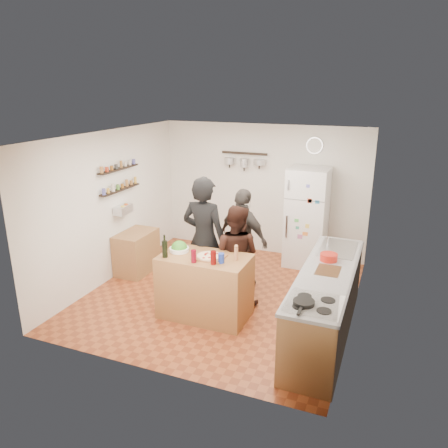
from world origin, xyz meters
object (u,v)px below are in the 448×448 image
at_px(salad_bowl, 179,249).
at_px(fridge, 307,217).
at_px(wine_bottle, 165,249).
at_px(counter_run, 326,303).
at_px(person_center, 235,255).
at_px(person_left, 204,240).
at_px(pepper_mill, 236,254).
at_px(red_bowl, 329,257).
at_px(wall_clock, 315,146).
at_px(prep_island, 205,286).
at_px(side_table, 137,252).
at_px(salt_canister, 221,258).
at_px(skillet, 304,302).
at_px(person_back, 243,239).

xyz_separation_m(salad_bowl, fridge, (1.35, 2.38, -0.04)).
height_order(wine_bottle, counter_run, wine_bottle).
xyz_separation_m(salad_bowl, person_center, (0.68, 0.48, -0.17)).
distance_m(wine_bottle, person_left, 0.77).
relative_size(pepper_mill, red_bowl, 0.74).
height_order(red_bowl, wall_clock, wall_clock).
xyz_separation_m(prep_island, person_left, (-0.23, 0.49, 0.51)).
bearing_deg(side_table, wine_bottle, -43.19).
distance_m(pepper_mill, person_center, 0.56).
relative_size(pepper_mill, salt_canister, 1.28).
relative_size(wine_bottle, fridge, 0.13).
bearing_deg(wine_bottle, skillet, -17.48).
bearing_deg(person_left, counter_run, 172.76).
xyz_separation_m(prep_island, wall_clock, (0.93, 2.76, 1.69)).
xyz_separation_m(wine_bottle, person_center, (0.76, 0.75, -0.26)).
bearing_deg(wall_clock, salad_bowl, -116.38).
relative_size(prep_island, skillet, 5.30).
relative_size(person_back, skillet, 6.96).
bearing_deg(wine_bottle, red_bowl, 18.14).
height_order(prep_island, side_table, prep_island).
bearing_deg(counter_run, wine_bottle, -170.76).
relative_size(person_back, red_bowl, 7.01).
distance_m(wine_bottle, skillet, 2.18).
distance_m(salt_canister, counter_run, 1.50).
bearing_deg(pepper_mill, fridge, 78.71).
bearing_deg(salad_bowl, person_left, 66.64).
bearing_deg(pepper_mill, salad_bowl, 180.00).
bearing_deg(person_left, pepper_mill, 150.29).
bearing_deg(salt_canister, wine_bottle, -172.87).
xyz_separation_m(salad_bowl, salt_canister, (0.72, -0.17, 0.04)).
height_order(prep_island, pepper_mill, pepper_mill).
distance_m(pepper_mill, side_table, 2.48).
distance_m(person_left, red_bowl, 1.85).
distance_m(prep_island, wine_bottle, 0.79).
xyz_separation_m(wine_bottle, person_back, (0.67, 1.34, -0.21)).
bearing_deg(red_bowl, wine_bottle, -161.86).
relative_size(person_left, red_bowl, 8.25).
height_order(person_back, fridge, fridge).
bearing_deg(pepper_mill, salt_canister, -131.42).
distance_m(prep_island, fridge, 2.64).
bearing_deg(red_bowl, skillet, -92.12).
distance_m(pepper_mill, person_left, 0.81).
relative_size(person_back, side_table, 2.05).
height_order(salad_bowl, counter_run, salad_bowl).
bearing_deg(person_back, salt_canister, 117.68).
relative_size(salad_bowl, pepper_mill, 1.61).
height_order(prep_island, skillet, skillet).
height_order(wine_bottle, wall_clock, wall_clock).
distance_m(fridge, wall_clock, 1.29).
xyz_separation_m(salt_canister, wall_clock, (0.63, 2.88, 1.17)).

